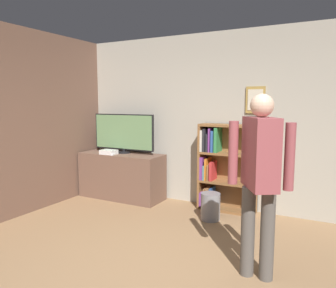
% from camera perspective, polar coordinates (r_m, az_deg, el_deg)
% --- Properties ---
extents(wall_back, '(7.18, 0.09, 2.70)m').
position_cam_1_polar(wall_back, '(5.08, 11.36, 3.89)').
color(wall_back, '#B2AD9E').
rests_on(wall_back, ground_plane).
extents(wall_side_brick, '(0.06, 4.31, 2.70)m').
position_cam_1_polar(wall_side_brick, '(5.36, -21.58, 3.68)').
color(wall_side_brick, brown).
rests_on(wall_side_brick, ground_plane).
extents(tv_ledge, '(1.46, 0.55, 0.77)m').
position_cam_1_polar(tv_ledge, '(5.70, -8.04, -5.49)').
color(tv_ledge, brown).
rests_on(tv_ledge, ground_plane).
extents(television, '(1.18, 0.22, 0.67)m').
position_cam_1_polar(television, '(5.64, -7.73, 1.94)').
color(television, black).
rests_on(television, tv_ledge).
extents(game_console, '(0.26, 0.19, 0.07)m').
position_cam_1_polar(game_console, '(5.59, -10.28, -1.39)').
color(game_console, white).
rests_on(game_console, tv_ledge).
extents(remote_loose, '(0.06, 0.14, 0.02)m').
position_cam_1_polar(remote_loose, '(5.49, -9.47, -1.79)').
color(remote_loose, white).
rests_on(remote_loose, tv_ledge).
extents(bookshelf, '(0.87, 0.28, 1.32)m').
position_cam_1_polar(bookshelf, '(5.03, 9.31, -3.98)').
color(bookshelf, brown).
rests_on(bookshelf, ground_plane).
extents(person, '(0.59, 0.50, 1.72)m').
position_cam_1_polar(person, '(3.10, 15.67, -4.51)').
color(person, '#56514C').
rests_on(person, ground_plane).
extents(waste_bin, '(0.27, 0.27, 0.38)m').
position_cam_1_polar(waste_bin, '(4.70, 7.41, -10.74)').
color(waste_bin, gray).
rests_on(waste_bin, ground_plane).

